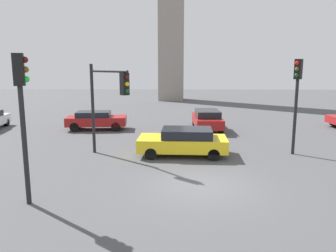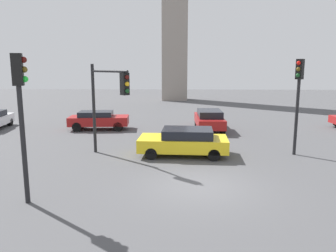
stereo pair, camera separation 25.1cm
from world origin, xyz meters
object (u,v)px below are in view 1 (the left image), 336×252
object	(u,v)px
car_3	(184,141)
traffic_light_2	(22,101)
car_1	(207,119)
traffic_light_1	(297,88)
car_4	(96,120)
traffic_light_3	(108,93)

from	to	relation	value
car_3	traffic_light_2	bearing A→B (deg)	51.70
car_1	car_3	size ratio (longest dim) A/B	0.99
traffic_light_2	car_3	xyz separation A→B (m)	(5.30, 6.17, -2.70)
traffic_light_1	car_1	bearing A→B (deg)	-109.03
traffic_light_2	traffic_light_1	bearing A→B (deg)	12.49
car_3	car_4	bearing A→B (deg)	-45.87
traffic_light_1	car_4	xyz separation A→B (m)	(-11.86, 6.54, -2.69)
traffic_light_3	car_4	world-z (taller)	traffic_light_3
car_4	car_3	bearing A→B (deg)	-53.22
traffic_light_2	car_4	size ratio (longest dim) A/B	1.13
car_3	car_4	size ratio (longest dim) A/B	1.05
car_1	traffic_light_3	bearing A→B (deg)	142.39
traffic_light_1	car_1	xyz separation A→B (m)	(-3.83, 6.57, -2.63)
traffic_light_2	car_3	distance (m)	8.56
traffic_light_3	car_4	size ratio (longest dim) A/B	1.06
traffic_light_3	car_3	size ratio (longest dim) A/B	1.01
traffic_light_3	car_3	world-z (taller)	traffic_light_3
car_1	car_4	xyz separation A→B (m)	(-8.03, -0.03, -0.06)
car_3	car_1	bearing A→B (deg)	-102.83
traffic_light_1	car_3	distance (m)	6.31
traffic_light_2	car_3	world-z (taller)	traffic_light_2
car_1	car_3	bearing A→B (deg)	163.48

